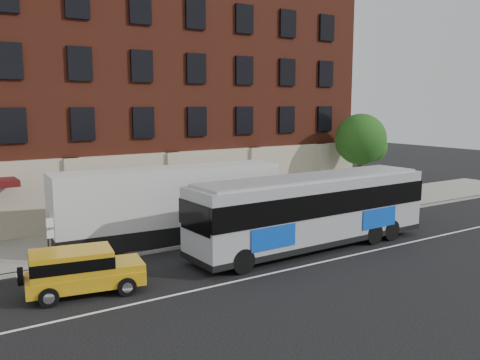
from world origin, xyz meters
TOP-DOWN VIEW (x-y plane):
  - ground at (0.00, 0.00)m, footprint 120.00×120.00m
  - sidewalk at (0.00, 9.00)m, footprint 60.00×6.00m
  - kerb at (0.00, 6.00)m, footprint 60.00×0.25m
  - lane_line at (0.00, 0.50)m, footprint 60.00×0.12m
  - building at (-0.01, 16.92)m, footprint 30.00×12.10m
  - sign_pole at (-8.50, 6.15)m, footprint 0.30×0.20m
  - street_tree at (13.54, 9.48)m, footprint 3.60×3.60m
  - city_bus at (3.01, 2.49)m, footprint 13.18×3.11m
  - yellow_suv at (-8.30, 2.51)m, footprint 4.58×2.51m
  - shipping_container at (-2.38, 7.18)m, footprint 11.71×3.11m

SIDE VIEW (x-z plane):
  - ground at x=0.00m, z-range 0.00..0.00m
  - lane_line at x=0.00m, z-range 0.00..0.01m
  - sidewalk at x=0.00m, z-range 0.00..0.15m
  - kerb at x=0.00m, z-range 0.00..0.15m
  - yellow_suv at x=-8.30m, z-range 0.13..1.83m
  - sign_pole at x=-8.50m, z-range 0.20..2.70m
  - shipping_container at x=-2.38m, z-range -0.02..3.84m
  - city_bus at x=3.01m, z-range 0.19..3.78m
  - street_tree at x=13.54m, z-range 1.31..7.51m
  - building at x=-0.01m, z-range 0.08..15.08m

